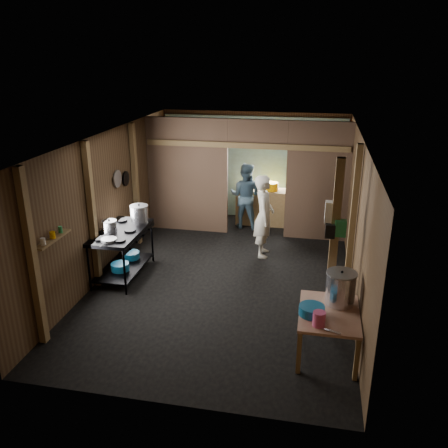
% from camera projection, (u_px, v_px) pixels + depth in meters
% --- Properties ---
extents(floor, '(4.50, 7.00, 0.00)m').
position_uv_depth(floor, '(226.00, 275.00, 8.84)').
color(floor, black).
rests_on(floor, ground).
extents(ceiling, '(4.50, 7.00, 0.00)m').
position_uv_depth(ceiling, '(226.00, 137.00, 7.94)').
color(ceiling, '#504D49').
rests_on(ceiling, ground).
extents(wall_back, '(4.50, 0.00, 2.60)m').
position_uv_depth(wall_back, '(253.00, 165.00, 11.61)').
color(wall_back, '#46321E').
rests_on(wall_back, ground).
extents(wall_front, '(4.50, 0.00, 2.60)m').
position_uv_depth(wall_front, '(165.00, 309.00, 5.17)').
color(wall_front, '#46321E').
rests_on(wall_front, ground).
extents(wall_left, '(0.00, 7.00, 2.60)m').
position_uv_depth(wall_left, '(108.00, 202.00, 8.81)').
color(wall_left, '#46321E').
rests_on(wall_left, ground).
extents(wall_right, '(0.00, 7.00, 2.60)m').
position_uv_depth(wall_right, '(356.00, 218.00, 7.98)').
color(wall_right, '#46321E').
rests_on(wall_right, ground).
extents(partition_left, '(1.85, 0.10, 2.60)m').
position_uv_depth(partition_left, '(187.00, 176.00, 10.66)').
color(partition_left, brown).
rests_on(partition_left, floor).
extents(partition_right, '(1.35, 0.10, 2.60)m').
position_uv_depth(partition_right, '(318.00, 182.00, 10.12)').
color(partition_right, brown).
rests_on(partition_right, floor).
extents(partition_header, '(1.30, 0.10, 0.60)m').
position_uv_depth(partition_header, '(258.00, 134.00, 10.02)').
color(partition_header, brown).
rests_on(partition_header, wall_back).
extents(turquoise_panel, '(4.40, 0.06, 2.50)m').
position_uv_depth(turquoise_panel, '(253.00, 168.00, 11.57)').
color(turquoise_panel, '#79ACAD').
rests_on(turquoise_panel, wall_back).
extents(back_counter, '(1.20, 0.50, 0.85)m').
position_uv_depth(back_counter, '(262.00, 207.00, 11.35)').
color(back_counter, brown).
rests_on(back_counter, floor).
extents(wall_clock, '(0.20, 0.03, 0.20)m').
position_uv_depth(wall_clock, '(264.00, 142.00, 11.26)').
color(wall_clock, silver).
rests_on(wall_clock, wall_back).
extents(post_left_a, '(0.10, 0.12, 2.60)m').
position_uv_depth(post_left_a, '(32.00, 259.00, 6.40)').
color(post_left_a, brown).
rests_on(post_left_a, floor).
extents(post_left_b, '(0.10, 0.12, 2.60)m').
position_uv_depth(post_left_b, '(92.00, 216.00, 8.06)').
color(post_left_b, brown).
rests_on(post_left_b, floor).
extents(post_left_c, '(0.10, 0.12, 2.60)m').
position_uv_depth(post_left_c, '(135.00, 185.00, 9.90)').
color(post_left_c, brown).
rests_on(post_left_c, floor).
extents(post_right, '(0.10, 0.12, 2.60)m').
position_uv_depth(post_right, '(353.00, 222.00, 7.81)').
color(post_right, brown).
rests_on(post_right, floor).
extents(post_free, '(0.12, 0.12, 2.60)m').
position_uv_depth(post_free, '(334.00, 246.00, 6.86)').
color(post_free, brown).
rests_on(post_free, floor).
extents(cross_beam, '(4.40, 0.12, 0.12)m').
position_uv_depth(cross_beam, '(245.00, 145.00, 10.11)').
color(cross_beam, brown).
rests_on(cross_beam, wall_left).
extents(pan_lid_big, '(0.03, 0.34, 0.34)m').
position_uv_depth(pan_lid_big, '(117.00, 179.00, 9.04)').
color(pan_lid_big, gray).
rests_on(pan_lid_big, wall_left).
extents(pan_lid_small, '(0.03, 0.30, 0.30)m').
position_uv_depth(pan_lid_small, '(126.00, 179.00, 9.45)').
color(pan_lid_small, black).
rests_on(pan_lid_small, wall_left).
extents(wall_shelf, '(0.14, 0.80, 0.03)m').
position_uv_depth(wall_shelf, '(53.00, 239.00, 6.82)').
color(wall_shelf, brown).
rests_on(wall_shelf, wall_left).
extents(jar_white, '(0.07, 0.07, 0.10)m').
position_uv_depth(jar_white, '(43.00, 241.00, 6.57)').
color(jar_white, silver).
rests_on(jar_white, wall_shelf).
extents(jar_yellow, '(0.08, 0.08, 0.10)m').
position_uv_depth(jar_yellow, '(52.00, 235.00, 6.80)').
color(jar_yellow, '#E29600').
rests_on(jar_yellow, wall_shelf).
extents(jar_green, '(0.06, 0.06, 0.10)m').
position_uv_depth(jar_green, '(60.00, 230.00, 7.00)').
color(jar_green, '#217C3F').
rests_on(jar_green, wall_shelf).
extents(bag_white, '(0.22, 0.15, 0.32)m').
position_uv_depth(bag_white, '(333.00, 212.00, 6.77)').
color(bag_white, silver).
rests_on(bag_white, post_free).
extents(bag_green, '(0.16, 0.12, 0.24)m').
position_uv_depth(bag_green, '(340.00, 228.00, 6.68)').
color(bag_green, '#217C3F').
rests_on(bag_green, post_free).
extents(bag_black, '(0.14, 0.10, 0.20)m').
position_uv_depth(bag_black, '(330.00, 231.00, 6.71)').
color(bag_black, black).
rests_on(bag_black, post_free).
extents(gas_range, '(0.78, 1.52, 0.90)m').
position_uv_depth(gas_range, '(123.00, 253.00, 8.70)').
color(gas_range, black).
rests_on(gas_range, floor).
extents(prep_table, '(0.80, 1.10, 0.65)m').
position_uv_depth(prep_table, '(327.00, 332.00, 6.47)').
color(prep_table, tan).
rests_on(prep_table, floor).
extents(stove_pot_large, '(0.44, 0.44, 0.35)m').
position_uv_depth(stove_pot_large, '(139.00, 214.00, 8.93)').
color(stove_pot_large, silver).
rests_on(stove_pot_large, gas_range).
extents(stove_pot_med, '(0.35, 0.35, 0.23)m').
position_uv_depth(stove_pot_med, '(109.00, 227.00, 8.46)').
color(stove_pot_med, silver).
rests_on(stove_pot_med, gas_range).
extents(frying_pan, '(0.28, 0.50, 0.07)m').
position_uv_depth(frying_pan, '(109.00, 240.00, 8.07)').
color(frying_pan, gray).
rests_on(frying_pan, gas_range).
extents(blue_tub_front, '(0.33, 0.33, 0.14)m').
position_uv_depth(blue_tub_front, '(120.00, 267.00, 8.63)').
color(blue_tub_front, '#105278').
rests_on(blue_tub_front, gas_range).
extents(blue_tub_back, '(0.32, 0.32, 0.13)m').
position_uv_depth(blue_tub_back, '(131.00, 255.00, 9.12)').
color(blue_tub_back, '#105278').
rests_on(blue_tub_back, gas_range).
extents(stock_pot, '(0.46, 0.46, 0.49)m').
position_uv_depth(stock_pot, '(341.00, 289.00, 6.50)').
color(stock_pot, silver).
rests_on(stock_pot, prep_table).
extents(wash_basin, '(0.43, 0.43, 0.13)m').
position_uv_depth(wash_basin, '(312.00, 310.00, 6.28)').
color(wash_basin, '#105278').
rests_on(wash_basin, prep_table).
extents(pink_bucket, '(0.21, 0.21, 0.20)m').
position_uv_depth(pink_bucket, '(319.00, 319.00, 6.01)').
color(pink_bucket, '#C24473').
rests_on(pink_bucket, prep_table).
extents(knife, '(0.30, 0.13, 0.01)m').
position_uv_depth(knife, '(329.00, 330.00, 5.93)').
color(knife, silver).
rests_on(knife, prep_table).
extents(yellow_tub, '(0.33, 0.33, 0.19)m').
position_uv_depth(yellow_tub, '(271.00, 186.00, 11.13)').
color(yellow_tub, '#E29600').
rests_on(yellow_tub, back_counter).
extents(red_cup, '(0.12, 0.12, 0.13)m').
position_uv_depth(red_cup, '(245.00, 186.00, 11.26)').
color(red_cup, '#A1291B').
rests_on(red_cup, back_counter).
extents(cook, '(0.46, 0.65, 1.69)m').
position_uv_depth(cook, '(264.00, 216.00, 9.44)').
color(cook, beige).
rests_on(cook, floor).
extents(worker_back, '(0.83, 0.69, 1.55)m').
position_uv_depth(worker_back, '(245.00, 196.00, 11.00)').
color(worker_back, '#405C6F').
rests_on(worker_back, floor).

